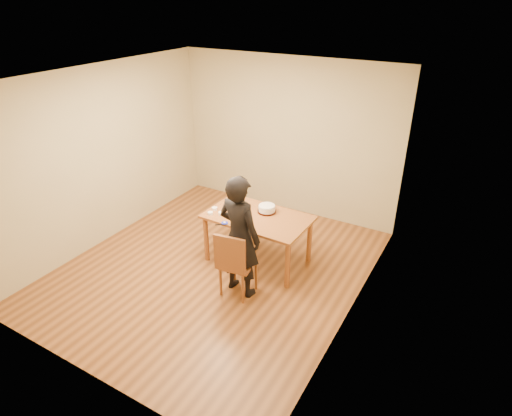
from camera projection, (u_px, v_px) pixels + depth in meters
The scene contains 16 objects.
room_shell at pixel (225, 174), 5.88m from camera, with size 4.00×4.50×2.70m.
dining_table at pixel (258, 217), 6.08m from camera, with size 1.47×0.87×0.04m, color brown.
dining_chair at pixel (238, 264), 5.54m from camera, with size 0.40×0.40×0.04m, color brown.
cake_plate at pixel (267, 211), 6.18m from camera, with size 0.27×0.27×0.02m, color #B5250C.
cake at pixel (267, 208), 6.15m from camera, with size 0.24×0.24×0.08m, color white.
frosting_dome at pixel (267, 205), 6.13m from camera, with size 0.24×0.24×0.03m, color white.
frosting_tub at pixel (235, 221), 5.86m from camera, with size 0.08×0.08×0.08m, color white.
frosting_lid at pixel (225, 223), 5.88m from camera, with size 0.09×0.09×0.01m, color #1921A3.
frosting_dollop at pixel (225, 222), 5.88m from camera, with size 0.04×0.04×0.02m, color white.
ramekin_green at pixel (222, 213), 6.09m from camera, with size 0.09×0.09×0.04m, color white.
ramekin_yellow at pixel (215, 209), 6.23m from camera, with size 0.08×0.08×0.04m, color white.
ramekin_multi at pixel (210, 213), 6.11m from camera, with size 0.08×0.08×0.04m, color white.
candy_box_pink at pixel (237, 197), 6.60m from camera, with size 0.13×0.07×0.02m, color #C02D73.
candy_box_green at pixel (237, 196), 6.60m from camera, with size 0.13×0.06×0.02m, color green.
spatula at pixel (221, 225), 5.84m from camera, with size 0.16×0.01×0.01m, color black.
person at pixel (240, 237), 5.40m from camera, with size 0.61×0.40×1.67m, color black.
Camera 1 is at (3.07, -4.16, 3.63)m, focal length 30.00 mm.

